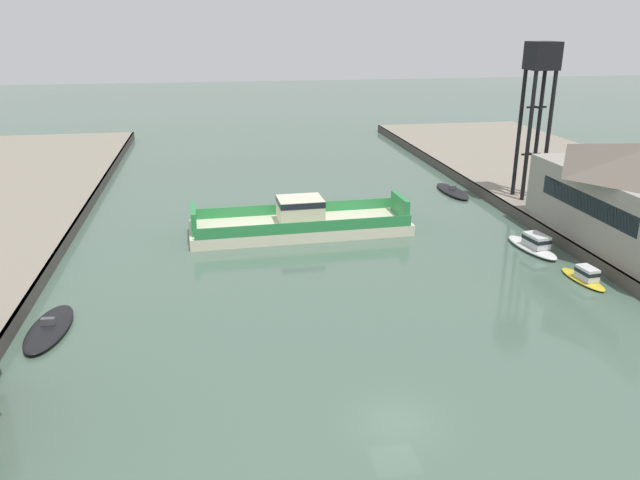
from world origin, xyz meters
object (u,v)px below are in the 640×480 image
moored_boat_mid_right (585,276)px  crane_tower (540,80)px  moored_boat_near_left (534,245)px  chain_ferry (300,223)px  moored_boat_near_right (452,191)px  moored_boat_mid_left (49,328)px

moored_boat_mid_right → crane_tower: bearing=74.9°
moored_boat_near_left → moored_boat_mid_right: (0.58, -7.50, -0.11)m
chain_ferry → moored_boat_near_left: chain_ferry is taller
moored_boat_near_right → crane_tower: bearing=-49.3°
moored_boat_mid_left → crane_tower: 54.36m
chain_ferry → moored_boat_near_left: bearing=-23.3°
moored_boat_mid_left → crane_tower: crane_tower is taller
moored_boat_near_left → moored_boat_mid_left: size_ratio=0.94×
moored_boat_mid_right → crane_tower: crane_tower is taller
moored_boat_near_right → moored_boat_near_left: bearing=-90.6°
moored_boat_near_left → moored_boat_mid_right: 7.53m
moored_boat_near_left → moored_boat_mid_right: moored_boat_near_left is taller
chain_ferry → moored_boat_near_right: chain_ferry is taller
moored_boat_near_left → moored_boat_mid_left: moored_boat_near_left is taller
chain_ferry → moored_boat_near_right: bearing=29.8°
moored_boat_near_left → moored_boat_mid_right: bearing=-85.6°
moored_boat_near_right → chain_ferry: bearing=-150.2°
moored_boat_near_left → moored_boat_mid_left: (-40.96, -9.05, -0.35)m
moored_boat_near_left → moored_boat_mid_left: 41.95m
moored_boat_near_right → moored_boat_mid_right: (0.37, -28.44, 0.27)m
moored_boat_mid_left → moored_boat_mid_right: size_ratio=1.43×
moored_boat_near_left → moored_boat_near_right: bearing=89.4°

